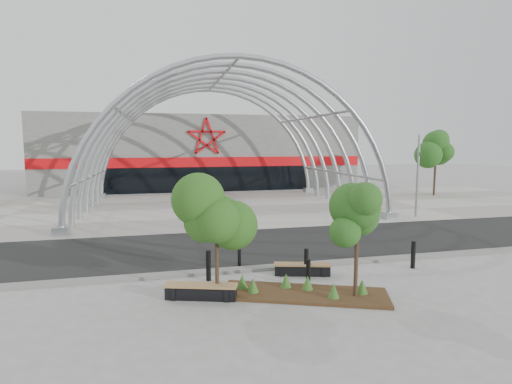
{
  "coord_description": "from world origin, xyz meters",
  "views": [
    {
      "loc": [
        -4.56,
        -15.25,
        5.02
      ],
      "look_at": [
        0.0,
        4.0,
        2.6
      ],
      "focal_mm": 28.0,
      "sensor_mm": 36.0,
      "label": 1
    }
  ],
  "objects_px": {
    "bench_0": "(201,292)",
    "bench_1": "(302,269)",
    "street_tree_1": "(358,215)",
    "signal_pole": "(418,174)",
    "street_tree_0": "(216,211)",
    "bollard_2": "(308,273)"
  },
  "relations": [
    {
      "from": "bench_0",
      "to": "bollard_2",
      "type": "height_order",
      "value": "bollard_2"
    },
    {
      "from": "signal_pole",
      "to": "bollard_2",
      "type": "bearing_deg",
      "value": -137.66
    },
    {
      "from": "bench_0",
      "to": "bollard_2",
      "type": "bearing_deg",
      "value": 4.23
    },
    {
      "from": "bollard_2",
      "to": "street_tree_1",
      "type": "bearing_deg",
      "value": -52.67
    },
    {
      "from": "bench_1",
      "to": "bollard_2",
      "type": "bearing_deg",
      "value": -100.16
    },
    {
      "from": "bench_0",
      "to": "signal_pole",
      "type": "bearing_deg",
      "value": 35.36
    },
    {
      "from": "signal_pole",
      "to": "bench_0",
      "type": "xyz_separation_m",
      "value": [
        -15.72,
        -11.16,
        -2.69
      ]
    },
    {
      "from": "bollard_2",
      "to": "signal_pole",
      "type": "bearing_deg",
      "value": 42.34
    },
    {
      "from": "signal_pole",
      "to": "bench_1",
      "type": "height_order",
      "value": "signal_pole"
    },
    {
      "from": "signal_pole",
      "to": "bench_0",
      "type": "bearing_deg",
      "value": -144.64
    },
    {
      "from": "bench_1",
      "to": "signal_pole",
      "type": "bearing_deg",
      "value": 39.55
    },
    {
      "from": "bench_1",
      "to": "bench_0",
      "type": "bearing_deg",
      "value": -159.72
    },
    {
      "from": "bench_0",
      "to": "bench_1",
      "type": "distance_m",
      "value": 4.27
    },
    {
      "from": "street_tree_1",
      "to": "bench_0",
      "type": "height_order",
      "value": "street_tree_1"
    },
    {
      "from": "bench_1",
      "to": "street_tree_0",
      "type": "bearing_deg",
      "value": -156.78
    },
    {
      "from": "bench_1",
      "to": "bollard_2",
      "type": "distance_m",
      "value": 1.25
    },
    {
      "from": "signal_pole",
      "to": "bollard_2",
      "type": "distance_m",
      "value": 16.33
    },
    {
      "from": "signal_pole",
      "to": "street_tree_1",
      "type": "distance_m",
      "value": 16.4
    },
    {
      "from": "street_tree_0",
      "to": "street_tree_1",
      "type": "bearing_deg",
      "value": -14.54
    },
    {
      "from": "street_tree_1",
      "to": "bench_0",
      "type": "bearing_deg",
      "value": 166.82
    },
    {
      "from": "bollard_2",
      "to": "street_tree_0",
      "type": "bearing_deg",
      "value": -174.86
    },
    {
      "from": "street_tree_0",
      "to": "bollard_2",
      "type": "relative_size",
      "value": 4.05
    }
  ]
}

